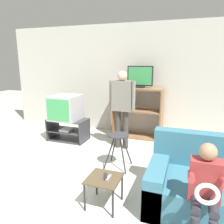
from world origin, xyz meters
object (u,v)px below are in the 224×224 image
Objects in this scene: folding_stool at (118,140)px; person_standing_adult at (122,102)px; tv_stand at (68,130)px; snack_table at (104,181)px; person_seated_child at (205,187)px; media_shelf at (137,112)px; television_main at (66,107)px; remote_control_white at (109,178)px; television_flat at (140,77)px; couch at (213,188)px; remote_control_black at (106,176)px.

folding_stool is 0.98m from person_standing_adult.
tv_stand reaches higher than snack_table.
media_shelf is at bearing 115.51° from person_seated_child.
person_standing_adult is 1.58× the size of person_seated_child.
tv_stand is 0.51m from television_main.
television_flat is at bearing 94.15° from remote_control_white.
remote_control_white is (0.06, 0.00, 0.06)m from snack_table.
media_shelf reaches higher than snack_table.
tv_stand is 0.57× the size of couch.
person_seated_child is at bearing -65.34° from television_flat.
media_shelf is 0.85m from person_standing_adult.
couch is (1.42, -2.25, -1.11)m from television_flat.
person_standing_adult reaches higher than folding_stool.
media_shelf is 3.06m from person_seated_child.
media_shelf reaches higher than tv_stand.
television_flat is 3.18m from person_seated_child.
snack_table is (1.65, -1.87, -0.43)m from television_main.
person_standing_adult is at bearing -102.53° from television_flat.
remote_control_black is (1.63, -1.86, 0.15)m from tv_stand.
person_seated_child reaches higher than snack_table.
couch is at bearing -56.64° from media_shelf.
television_main is at bearing -152.68° from media_shelf.
tv_stand is 3.23m from couch.
couch reaches higher than remote_control_white.
person_seated_child is at bearing -42.91° from folding_stool.
person_seated_child reaches higher than remote_control_black.
snack_table is at bearing -142.37° from remote_control_black.
person_standing_adult is at bearing 79.92° from remote_control_black.
television_main reaches higher than remote_control_black.
tv_stand is 1.63m from media_shelf.
television_flat reaches higher than tv_stand.
television_flat is at bearing 72.84° from remote_control_black.
person_seated_child is (1.10, -0.18, 0.20)m from remote_control_black.
tv_stand is 1.46m from person_standing_adult.
television_main is at bearing 179.32° from person_standing_adult.
media_shelf is at bearing -144.79° from television_flat.
television_main is at bearing 131.62° from remote_control_white.
folding_stool is at bearing 155.95° from couch.
folding_stool reaches higher than snack_table.
television_main is at bearing 110.80° from remote_control_black.
folding_stool is 1.04m from snack_table.
person_seated_child is (1.05, -0.16, 0.20)m from remote_control_white.
person_seated_child reaches higher than tv_stand.
folding_stool reaches higher than remote_control_white.
person_standing_adult is (1.30, -0.02, 0.20)m from television_main.
snack_table is (0.17, -2.63, -1.07)m from television_flat.
media_shelf is 1.17× the size of person_seated_child.
remote_control_black is at bearing -163.45° from couch.
remote_control_black is (0.01, 0.02, 0.06)m from snack_table.
person_standing_adult is (1.27, -0.03, 0.71)m from tv_stand.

